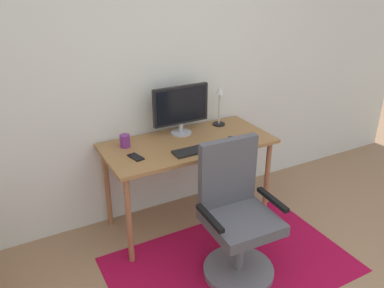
# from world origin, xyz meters

# --- Properties ---
(wall_back) EXTENTS (6.00, 0.10, 2.60)m
(wall_back) POSITION_xyz_m (0.00, 2.20, 1.30)
(wall_back) COLOR silver
(wall_back) RESTS_ON ground
(area_rug) EXTENTS (1.79, 1.12, 0.01)m
(area_rug) POSITION_xyz_m (0.09, 1.13, 0.00)
(area_rug) COLOR #9E0B32
(area_rug) RESTS_ON ground
(desk) EXTENTS (1.39, 0.66, 0.77)m
(desk) POSITION_xyz_m (0.08, 1.80, 0.69)
(desk) COLOR olive
(desk) RESTS_ON ground
(monitor) EXTENTS (0.50, 0.18, 0.42)m
(monitor) POSITION_xyz_m (0.11, 1.99, 1.01)
(monitor) COLOR #B2B2B7
(monitor) RESTS_ON desk
(keyboard) EXTENTS (0.43, 0.13, 0.02)m
(keyboard) POSITION_xyz_m (0.08, 1.61, 0.78)
(keyboard) COLOR black
(keyboard) RESTS_ON desk
(computer_mouse) EXTENTS (0.06, 0.10, 0.03)m
(computer_mouse) POSITION_xyz_m (0.41, 1.65, 0.79)
(computer_mouse) COLOR black
(computer_mouse) RESTS_ON desk
(coffee_cup) EXTENTS (0.08, 0.08, 0.10)m
(coffee_cup) POSITION_xyz_m (-0.41, 1.96, 0.82)
(coffee_cup) COLOR #712B79
(coffee_cup) RESTS_ON desk
(cell_phone) EXTENTS (0.10, 0.15, 0.01)m
(cell_phone) POSITION_xyz_m (-0.41, 1.73, 0.77)
(cell_phone) COLOR black
(cell_phone) RESTS_ON desk
(desk_lamp) EXTENTS (0.11, 0.11, 0.36)m
(desk_lamp) POSITION_xyz_m (0.50, 2.00, 0.99)
(desk_lamp) COLOR black
(desk_lamp) RESTS_ON desk
(office_chair) EXTENTS (0.56, 0.52, 1.01)m
(office_chair) POSITION_xyz_m (0.09, 1.09, 0.41)
(office_chair) COLOR slate
(office_chair) RESTS_ON ground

